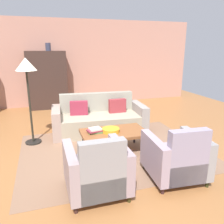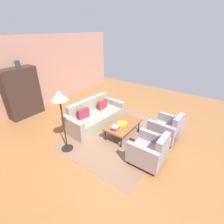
{
  "view_description": "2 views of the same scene",
  "coord_description": "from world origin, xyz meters",
  "px_view_note": "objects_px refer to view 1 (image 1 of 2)",
  "views": [
    {
      "loc": [
        -0.94,
        -3.77,
        1.91
      ],
      "look_at": [
        0.35,
        0.37,
        0.67
      ],
      "focal_mm": 36.57,
      "sensor_mm": 36.0,
      "label": 1
    },
    {
      "loc": [
        -3.39,
        -2.25,
        3.03
      ],
      "look_at": [
        0.3,
        0.43,
        0.67
      ],
      "focal_mm": 26.34,
      "sensor_mm": 36.0,
      "label": 2
    }
  ],
  "objects_px": {
    "armchair_right": "(177,158)",
    "fruit_bowl": "(111,130)",
    "coffee_table": "(114,133)",
    "cabinet": "(47,80)",
    "vase_tall": "(48,47)",
    "floor_lamp": "(27,72)",
    "couch": "(99,119)",
    "book_stack": "(95,130)",
    "armchair_left": "(98,171)"
  },
  "relations": [
    {
      "from": "cabinet",
      "to": "couch",
      "type": "bearing_deg",
      "value": -68.02
    },
    {
      "from": "vase_tall",
      "to": "book_stack",
      "type": "bearing_deg",
      "value": -81.08
    },
    {
      "from": "couch",
      "to": "book_stack",
      "type": "xyz_separation_m",
      "value": [
        -0.35,
        -1.14,
        0.16
      ]
    },
    {
      "from": "book_stack",
      "to": "vase_tall",
      "type": "bearing_deg",
      "value": 98.92
    },
    {
      "from": "coffee_table",
      "to": "vase_tall",
      "type": "relative_size",
      "value": 5.06
    },
    {
      "from": "coffee_table",
      "to": "cabinet",
      "type": "height_order",
      "value": "cabinet"
    },
    {
      "from": "armchair_right",
      "to": "fruit_bowl",
      "type": "bearing_deg",
      "value": 123.66
    },
    {
      "from": "armchair_left",
      "to": "cabinet",
      "type": "distance_m",
      "value": 4.96
    },
    {
      "from": "fruit_bowl",
      "to": "floor_lamp",
      "type": "distance_m",
      "value": 1.95
    },
    {
      "from": "armchair_left",
      "to": "vase_tall",
      "type": "relative_size",
      "value": 3.71
    },
    {
      "from": "armchair_right",
      "to": "floor_lamp",
      "type": "relative_size",
      "value": 0.51
    },
    {
      "from": "coffee_table",
      "to": "armchair_right",
      "type": "distance_m",
      "value": 1.31
    },
    {
      "from": "armchair_left",
      "to": "floor_lamp",
      "type": "xyz_separation_m",
      "value": [
        -0.86,
        2.07,
        1.1
      ]
    },
    {
      "from": "floor_lamp",
      "to": "armchair_left",
      "type": "bearing_deg",
      "value": -67.34
    },
    {
      "from": "couch",
      "to": "armchair_left",
      "type": "relative_size",
      "value": 2.45
    },
    {
      "from": "coffee_table",
      "to": "fruit_bowl",
      "type": "xyz_separation_m",
      "value": [
        -0.06,
        -0.0,
        0.07
      ]
    },
    {
      "from": "vase_tall",
      "to": "fruit_bowl",
      "type": "bearing_deg",
      "value": -76.98
    },
    {
      "from": "book_stack",
      "to": "cabinet",
      "type": "height_order",
      "value": "cabinet"
    },
    {
      "from": "coffee_table",
      "to": "book_stack",
      "type": "height_order",
      "value": "book_stack"
    },
    {
      "from": "fruit_bowl",
      "to": "book_stack",
      "type": "distance_m",
      "value": 0.29
    },
    {
      "from": "couch",
      "to": "cabinet",
      "type": "relative_size",
      "value": 1.2
    },
    {
      "from": "couch",
      "to": "vase_tall",
      "type": "height_order",
      "value": "vase_tall"
    },
    {
      "from": "cabinet",
      "to": "floor_lamp",
      "type": "bearing_deg",
      "value": -98.81
    },
    {
      "from": "couch",
      "to": "floor_lamp",
      "type": "bearing_deg",
      "value": 14.91
    },
    {
      "from": "armchair_left",
      "to": "fruit_bowl",
      "type": "xyz_separation_m",
      "value": [
        0.54,
        1.17,
        0.1
      ]
    },
    {
      "from": "floor_lamp",
      "to": "couch",
      "type": "bearing_deg",
      "value": 10.9
    },
    {
      "from": "coffee_table",
      "to": "vase_tall",
      "type": "bearing_deg",
      "value": 103.91
    },
    {
      "from": "coffee_table",
      "to": "floor_lamp",
      "type": "bearing_deg",
      "value": 148.33
    },
    {
      "from": "cabinet",
      "to": "floor_lamp",
      "type": "relative_size",
      "value": 1.05
    },
    {
      "from": "cabinet",
      "to": "armchair_right",
      "type": "bearing_deg",
      "value": -71.73
    },
    {
      "from": "couch",
      "to": "coffee_table",
      "type": "bearing_deg",
      "value": 93.71
    },
    {
      "from": "coffee_table",
      "to": "armchair_right",
      "type": "xyz_separation_m",
      "value": [
        0.6,
        -1.17,
        -0.03
      ]
    },
    {
      "from": "cabinet",
      "to": "vase_tall",
      "type": "height_order",
      "value": "vase_tall"
    },
    {
      "from": "fruit_bowl",
      "to": "cabinet",
      "type": "bearing_deg",
      "value": 104.45
    },
    {
      "from": "fruit_bowl",
      "to": "floor_lamp",
      "type": "xyz_separation_m",
      "value": [
        -1.4,
        0.9,
        1.0
      ]
    },
    {
      "from": "coffee_table",
      "to": "vase_tall",
      "type": "distance_m",
      "value": 4.15
    },
    {
      "from": "coffee_table",
      "to": "book_stack",
      "type": "bearing_deg",
      "value": 172.2
    },
    {
      "from": "armchair_right",
      "to": "couch",
      "type": "bearing_deg",
      "value": 108.35
    },
    {
      "from": "armchair_left",
      "to": "vase_tall",
      "type": "distance_m",
      "value": 5.16
    },
    {
      "from": "couch",
      "to": "floor_lamp",
      "type": "xyz_separation_m",
      "value": [
        -1.47,
        -0.28,
        1.16
      ]
    },
    {
      "from": "coffee_table",
      "to": "vase_tall",
      "type": "height_order",
      "value": "vase_tall"
    },
    {
      "from": "couch",
      "to": "book_stack",
      "type": "height_order",
      "value": "couch"
    },
    {
      "from": "armchair_right",
      "to": "floor_lamp",
      "type": "bearing_deg",
      "value": 139.15
    },
    {
      "from": "armchair_right",
      "to": "fruit_bowl",
      "type": "height_order",
      "value": "armchair_right"
    },
    {
      "from": "fruit_bowl",
      "to": "book_stack",
      "type": "bearing_deg",
      "value": 170.55
    },
    {
      "from": "armchair_left",
      "to": "fruit_bowl",
      "type": "height_order",
      "value": "armchair_left"
    },
    {
      "from": "book_stack",
      "to": "cabinet",
      "type": "relative_size",
      "value": 0.17
    },
    {
      "from": "armchair_left",
      "to": "floor_lamp",
      "type": "distance_m",
      "value": 2.5
    },
    {
      "from": "fruit_bowl",
      "to": "floor_lamp",
      "type": "height_order",
      "value": "floor_lamp"
    },
    {
      "from": "vase_tall",
      "to": "floor_lamp",
      "type": "distance_m",
      "value": 2.92
    }
  ]
}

